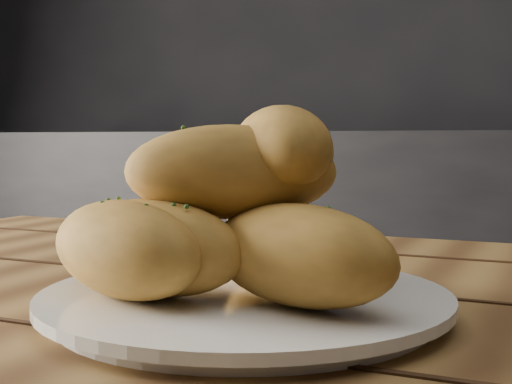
% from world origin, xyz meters
% --- Properties ---
extents(counter, '(2.80, 0.60, 0.90)m').
position_xyz_m(counter, '(0.00, 1.70, 0.45)').
color(counter, black).
rests_on(counter, ground).
extents(plate, '(0.30, 0.30, 0.02)m').
position_xyz_m(plate, '(0.11, 0.14, 0.76)').
color(plate, white).
rests_on(plate, table).
extents(bread_rolls, '(0.30, 0.26, 0.14)m').
position_xyz_m(bread_rolls, '(0.09, 0.13, 0.82)').
color(bread_rolls, '#C18A35').
rests_on(bread_rolls, plate).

